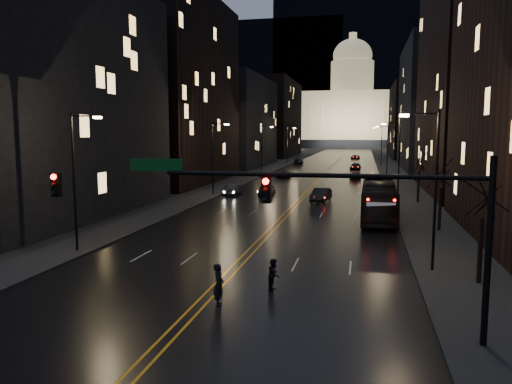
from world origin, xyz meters
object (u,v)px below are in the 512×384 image
Objects in this scene: pedestrian_a at (219,285)px; oncoming_car_b at (233,190)px; bus at (379,201)px; pedestrian_b at (274,275)px; receding_car_a at (321,195)px; traffic_signal at (330,205)px; oncoming_car_a at (266,189)px.

oncoming_car_b is at bearing -0.63° from pedestrian_a.
bus is 22.40m from pedestrian_b.
bus is 2.67× the size of receding_car_a.
traffic_signal is 7.24m from pedestrian_b.
pedestrian_b reaches higher than oncoming_car_b.
oncoming_car_b is at bearing 171.80° from receding_car_a.
traffic_signal is 3.76× the size of oncoming_car_a.
traffic_signal reaches higher than pedestrian_a.
pedestrian_a is at bearing 93.81° from oncoming_car_a.
pedestrian_a is (-7.62, -24.35, -0.76)m from bus.
receding_car_a is 34.96m from pedestrian_a.
receding_car_a is (-3.41, 37.24, -4.33)m from traffic_signal.
pedestrian_b is (-2.99, 5.00, -4.30)m from traffic_signal.
oncoming_car_a is 2.84× the size of pedestrian_b.
receding_car_a is 2.39× the size of pedestrian_a.
oncoming_car_b is at bearing 141.86° from bus.
oncoming_car_b is 2.18× the size of pedestrian_a.
bus reaches higher than receding_car_a.
traffic_signal is 37.65m from receding_car_a.
bus is 7.72× the size of pedestrian_b.
traffic_signal reaches higher than bus.
pedestrian_a is (-5.03, 2.32, -4.13)m from traffic_signal.
pedestrian_a is 3.37m from pedestrian_b.
oncoming_car_a reaches higher than receding_car_a.
oncoming_car_a is 4.08m from oncoming_car_b.
oncoming_car_b is 0.91× the size of receding_car_a.
bus is 19.65m from oncoming_car_a.
bus is 25.53m from pedestrian_a.
pedestrian_b is (7.46, -36.34, 0.02)m from oncoming_car_a.
receding_car_a is at bearing 95.23° from traffic_signal.
oncoming_car_a is 8.15m from receding_car_a.
traffic_signal is 42.86m from oncoming_car_a.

